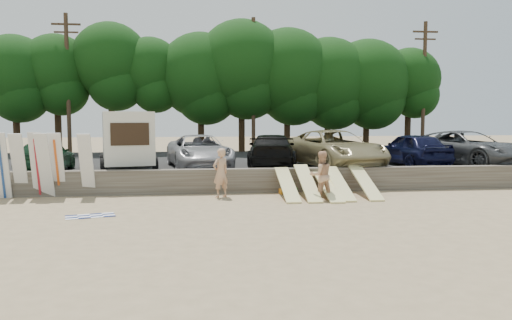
# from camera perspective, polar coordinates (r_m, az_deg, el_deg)

# --- Properties ---
(ground) EXTENTS (120.00, 120.00, 0.00)m
(ground) POSITION_cam_1_polar(r_m,az_deg,el_deg) (17.87, -0.82, -5.19)
(ground) COLOR tan
(ground) RESTS_ON ground
(seawall) EXTENTS (44.00, 0.50, 1.00)m
(seawall) POSITION_cam_1_polar(r_m,az_deg,el_deg) (20.75, -1.69, -2.37)
(seawall) COLOR #6B6356
(seawall) RESTS_ON ground
(parking_lot) EXTENTS (44.00, 14.50, 0.70)m
(parking_lot) POSITION_cam_1_polar(r_m,az_deg,el_deg) (28.19, -3.06, -0.72)
(parking_lot) COLOR #282828
(parking_lot) RESTS_ON ground
(treeline) EXTENTS (32.11, 6.57, 9.12)m
(treeline) POSITION_cam_1_polar(r_m,az_deg,el_deg) (35.24, -2.06, 9.80)
(treeline) COLOR #382616
(treeline) RESTS_ON parking_lot
(utility_poles) EXTENTS (25.80, 0.26, 9.00)m
(utility_poles) POSITION_cam_1_polar(r_m,az_deg,el_deg) (33.79, -0.30, 8.86)
(utility_poles) COLOR #473321
(utility_poles) RESTS_ON parking_lot
(box_trailer) EXTENTS (3.01, 4.50, 2.67)m
(box_trailer) POSITION_cam_1_polar(r_m,az_deg,el_deg) (23.54, -14.52, 2.49)
(box_trailer) COLOR beige
(box_trailer) RESTS_ON parking_lot
(car_1) EXTENTS (1.77, 4.27, 1.45)m
(car_1) POSITION_cam_1_polar(r_m,az_deg,el_deg) (23.95, -22.86, 0.45)
(car_1) COLOR #12321C
(car_1) RESTS_ON parking_lot
(car_2) EXTENTS (3.46, 6.02, 1.58)m
(car_2) POSITION_cam_1_polar(r_m,az_deg,el_deg) (23.99, -6.50, 0.98)
(car_2) COLOR #A7A6AC
(car_2) RESTS_ON parking_lot
(car_3) EXTENTS (3.03, 5.76, 1.59)m
(car_3) POSITION_cam_1_polar(r_m,az_deg,el_deg) (24.17, 1.78, 1.05)
(car_3) COLOR black
(car_3) RESTS_ON parking_lot
(car_4) EXTENTS (4.40, 7.01, 1.81)m
(car_4) POSITION_cam_1_polar(r_m,az_deg,el_deg) (24.34, 8.91, 1.28)
(car_4) COLOR #92865D
(car_4) RESTS_ON parking_lot
(car_5) EXTENTS (2.58, 5.08, 1.66)m
(car_5) POSITION_cam_1_polar(r_m,az_deg,el_deg) (26.04, 17.34, 1.19)
(car_5) COLOR black
(car_5) RESTS_ON parking_lot
(car_6) EXTENTS (5.01, 6.89, 1.74)m
(car_6) POSITION_cam_1_polar(r_m,az_deg,el_deg) (27.25, 22.91, 1.27)
(car_6) COLOR #434548
(car_6) RESTS_ON parking_lot
(surfboard_upright_0) EXTENTS (0.51, 0.58, 2.56)m
(surfboard_upright_0) POSITION_cam_1_polar(r_m,az_deg,el_deg) (21.36, -27.06, -0.60)
(surfboard_upright_0) COLOR silver
(surfboard_upright_0) RESTS_ON ground
(surfboard_upright_1) EXTENTS (0.51, 0.75, 2.52)m
(surfboard_upright_1) POSITION_cam_1_polar(r_m,az_deg,el_deg) (21.29, -25.45, -0.60)
(surfboard_upright_1) COLOR silver
(surfboard_upright_1) RESTS_ON ground
(surfboard_upright_2) EXTENTS (0.54, 0.55, 2.57)m
(surfboard_upright_2) POSITION_cam_1_polar(r_m,az_deg,el_deg) (21.09, -23.70, -0.53)
(surfboard_upright_2) COLOR silver
(surfboard_upright_2) RESTS_ON ground
(surfboard_upright_3) EXTENTS (0.57, 0.76, 2.53)m
(surfboard_upright_3) POSITION_cam_1_polar(r_m,az_deg,el_deg) (20.90, -23.00, -0.60)
(surfboard_upright_3) COLOR silver
(surfboard_upright_3) RESTS_ON ground
(surfboard_upright_4) EXTENTS (0.51, 0.69, 2.54)m
(surfboard_upright_4) POSITION_cam_1_polar(r_m,az_deg,el_deg) (20.91, -21.78, -0.55)
(surfboard_upright_4) COLOR silver
(surfboard_upright_4) RESTS_ON ground
(surfboard_upright_5) EXTENTS (0.53, 0.83, 2.50)m
(surfboard_upright_5) POSITION_cam_1_polar(r_m,az_deg,el_deg) (20.54, -18.79, -0.60)
(surfboard_upright_5) COLOR silver
(surfboard_upright_5) RESTS_ON ground
(surfboard_low_0) EXTENTS (0.56, 2.86, 1.05)m
(surfboard_low_0) POSITION_cam_1_polar(r_m,az_deg,el_deg) (19.49, 3.59, -2.79)
(surfboard_low_0) COLOR #F0E697
(surfboard_low_0) RESTS_ON ground
(surfboard_low_1) EXTENTS (0.56, 2.82, 1.17)m
(surfboard_low_1) POSITION_cam_1_polar(r_m,az_deg,el_deg) (19.58, 5.90, -2.59)
(surfboard_low_1) COLOR #F0E697
(surfboard_low_1) RESTS_ON ground
(surfboard_low_2) EXTENTS (0.56, 2.91, 0.88)m
(surfboard_low_2) POSITION_cam_1_polar(r_m,az_deg,el_deg) (19.70, 8.23, -2.99)
(surfboard_low_2) COLOR #F0E697
(surfboard_low_2) RESTS_ON ground
(surfboard_low_3) EXTENTS (0.56, 2.85, 1.06)m
(surfboard_low_3) POSITION_cam_1_polar(r_m,az_deg,el_deg) (19.99, 9.46, -2.63)
(surfboard_low_3) COLOR #F0E697
(surfboard_low_3) RESTS_ON ground
(surfboard_low_4) EXTENTS (0.56, 2.84, 1.11)m
(surfboard_low_4) POSITION_cam_1_polar(r_m,az_deg,el_deg) (20.35, 12.38, -2.47)
(surfboard_low_4) COLOR #F0E697
(surfboard_low_4) RESTS_ON ground
(beachgoer_a) EXTENTS (0.84, 0.77, 1.93)m
(beachgoer_a) POSITION_cam_1_polar(r_m,az_deg,el_deg) (19.51, -4.06, -1.48)
(beachgoer_a) COLOR tan
(beachgoer_a) RESTS_ON ground
(beachgoer_b) EXTENTS (1.00, 0.83, 1.86)m
(beachgoer_b) POSITION_cam_1_polar(r_m,az_deg,el_deg) (19.07, 7.44, -1.76)
(beachgoer_b) COLOR tan
(beachgoer_b) RESTS_ON ground
(cooler) EXTENTS (0.46, 0.42, 0.32)m
(cooler) POSITION_cam_1_polar(r_m,az_deg,el_deg) (20.07, 4.06, -3.61)
(cooler) COLOR #227D2B
(cooler) RESTS_ON ground
(gear_bag) EXTENTS (0.36, 0.32, 0.22)m
(gear_bag) POSITION_cam_1_polar(r_m,az_deg,el_deg) (20.43, 3.14, -3.59)
(gear_bag) COLOR orange
(gear_bag) RESTS_ON ground
(beach_towel) EXTENTS (1.84, 1.84, 0.00)m
(beach_towel) POSITION_cam_1_polar(r_m,az_deg,el_deg) (16.79, -18.41, -6.09)
(beach_towel) COLOR white
(beach_towel) RESTS_ON ground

